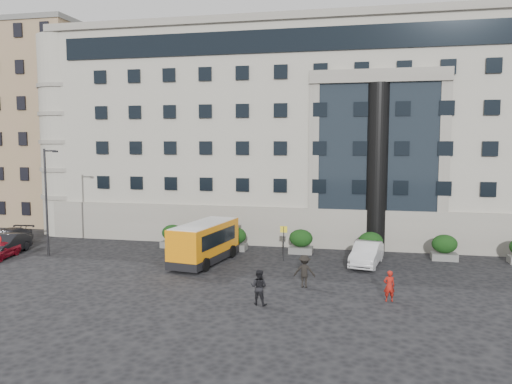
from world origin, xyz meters
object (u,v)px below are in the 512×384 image
pedestrian_b (259,287)px  pedestrian_c (305,271)px  parked_car_d (127,221)px  white_taxi (367,254)px  hedge_e (444,247)px  minibus (205,241)px  parked_car_a (0,250)px  hedge_d (371,244)px  bus_stop_sign (284,237)px  parked_car_b (7,245)px  red_truck (91,207)px  hedge_c (301,241)px  hedge_a (173,236)px  street_lamp (47,198)px  parked_car_c (7,238)px  pedestrian_a (389,286)px  hedge_b (235,238)px

pedestrian_b → pedestrian_c: pedestrian_c is taller
parked_car_d → white_taxi: size_ratio=0.91×
hedge_e → minibus: 17.27m
minibus → pedestrian_b: 9.90m
parked_car_a → parked_car_d: bearing=70.2°
pedestrian_c → hedge_d: bearing=-113.8°
bus_stop_sign → pedestrian_c: bearing=-70.2°
hedge_e → bus_stop_sign: bearing=-166.1°
minibus → parked_car_b: size_ratio=1.51×
red_truck → pedestrian_c: bearing=-41.3°
bus_stop_sign → hedge_c: bearing=72.2°
hedge_d → hedge_a: bearing=180.0°
minibus → parked_car_a: 15.16m
hedge_a → street_lamp: (-7.94, -4.80, 3.44)m
street_lamp → parked_car_d: size_ratio=1.82×
hedge_d → parked_car_c: hedge_d is taller
pedestrian_a → pedestrian_c: bearing=-33.2°
red_truck → white_taxi: (28.83, -13.36, -0.78)m
pedestrian_c → parked_car_d: bearing=-40.9°
parked_car_a → parked_car_b: 1.25m
pedestrian_a → pedestrian_b: bearing=2.6°
hedge_a → pedestrian_b: (9.72, -12.54, 0.01)m
hedge_b → hedge_a: bearing=180.0°
hedge_c → hedge_e: same height
minibus → pedestrian_c: minibus is taller
parked_car_a → parked_car_c: bearing=112.8°
parked_car_a → parked_car_b: parked_car_b is taller
hedge_e → street_lamp: size_ratio=0.23×
white_taxi → hedge_d: bearing=93.8°
red_truck → parked_car_a: size_ratio=1.59×
minibus → parked_car_a: (-15.01, -1.91, -0.93)m
street_lamp → hedge_a: bearing=31.2°
parked_car_d → white_taxi: 25.85m
hedge_d → red_truck: bearing=159.9°
hedge_e → red_truck: size_ratio=0.31×
parked_car_b → white_taxi: 26.69m
street_lamp → pedestrian_c: bearing=-11.8°
parked_car_c → pedestrian_b: (22.72, -9.63, 0.19)m
hedge_a → red_truck: bearing=141.8°
red_truck → pedestrian_b: size_ratio=3.12×
hedge_b → street_lamp: bearing=-159.9°
hedge_e → parked_car_a: size_ratio=0.50×
hedge_e → bus_stop_sign: size_ratio=0.73×
hedge_a → hedge_d: bearing=0.0°
hedge_a → hedge_c: bearing=0.0°
hedge_d → pedestrian_b: pedestrian_b is taller
parked_car_c → parked_car_d: bearing=60.1°
street_lamp → parked_car_a: bearing=-153.0°
hedge_e → parked_car_d: size_ratio=0.42×
parked_car_a → pedestrian_c: (22.59, -2.60, 0.33)m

